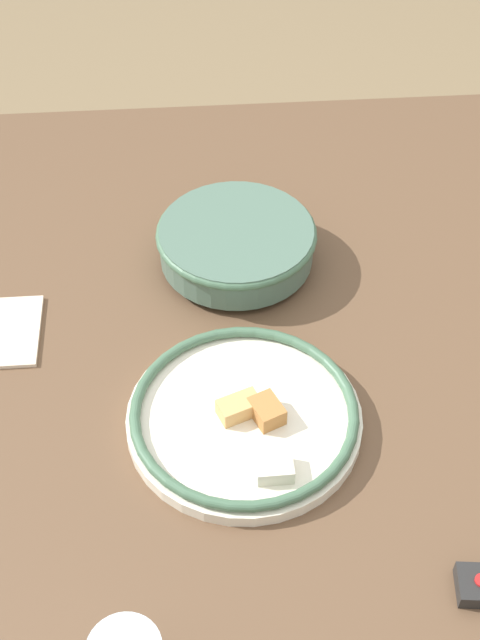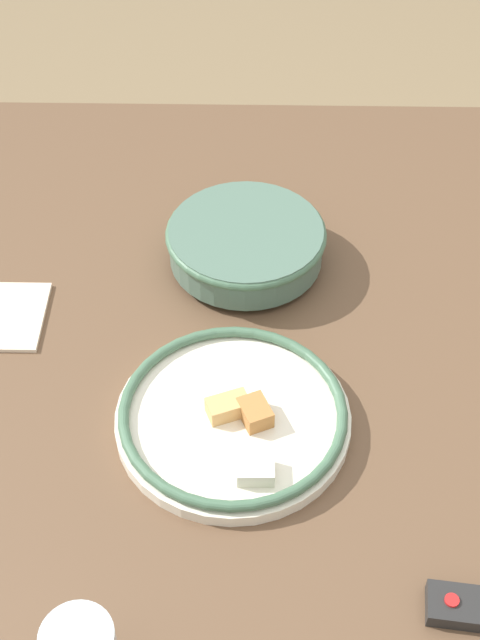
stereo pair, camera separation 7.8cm
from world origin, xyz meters
name	(u,v)px [view 2 (the right image)]	position (x,y,z in m)	size (l,w,h in m)	color
ground_plane	(266,627)	(0.00, 0.00, 0.00)	(8.00, 8.00, 0.00)	#7F6B4C
dining_table	(275,421)	(0.00, 0.00, 0.64)	(1.34, 1.04, 0.71)	brown
noodle_bowl	(246,243)	(-0.24, -0.04, 0.75)	(0.24, 0.24, 0.07)	#4C6B5B
food_plate	(233,417)	(0.06, -0.06, 0.73)	(0.30, 0.30, 0.04)	silver
folded_napkin	(12,316)	(-0.12, -0.37, 0.71)	(0.13, 0.09, 0.01)	beige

